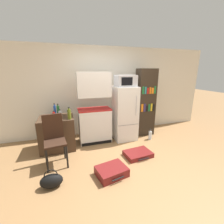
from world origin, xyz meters
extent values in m
plane|color=olive|center=(0.00, 0.00, 0.00)|extent=(24.00, 24.00, 0.00)
cube|color=silver|center=(0.20, 2.00, 1.27)|extent=(6.40, 0.10, 2.53)
cube|color=#422D1E|center=(-1.36, 1.27, 0.40)|extent=(0.80, 0.66, 0.79)
cube|color=white|center=(-0.41, 1.37, 0.44)|extent=(0.83, 0.45, 0.88)
cube|color=#B21E1E|center=(-0.41, 1.37, 0.89)|extent=(0.84, 0.46, 0.03)
cube|color=white|center=(-0.41, 1.37, 1.53)|extent=(0.83, 0.38, 0.61)
cube|color=black|center=(-0.41, 1.15, 0.04)|extent=(0.79, 0.01, 0.08)
cube|color=white|center=(0.41, 1.31, 0.73)|extent=(0.60, 0.57, 1.46)
cube|color=gray|center=(0.41, 1.02, 0.50)|extent=(0.57, 0.01, 0.01)
cylinder|color=silver|center=(0.61, 1.01, 1.00)|extent=(0.02, 0.02, 0.51)
cube|color=#B7B7BC|center=(0.41, 1.31, 1.61)|extent=(0.50, 0.42, 0.29)
cube|color=black|center=(0.37, 1.10, 1.61)|extent=(0.29, 0.01, 0.20)
cube|color=#2D2319|center=(1.10, 1.43, 0.96)|extent=(0.52, 0.33, 1.92)
cube|color=orange|center=(0.91, 1.26, 0.86)|extent=(0.06, 0.01, 0.22)
cube|color=#332856|center=(0.99, 1.26, 0.86)|extent=(0.06, 0.01, 0.23)
cube|color=black|center=(1.06, 1.26, 0.83)|extent=(0.05, 0.01, 0.16)
cube|color=#1E7033|center=(1.13, 1.26, 0.85)|extent=(0.05, 0.01, 0.21)
cube|color=gold|center=(1.21, 1.26, 0.86)|extent=(0.05, 0.01, 0.22)
cube|color=black|center=(1.28, 1.26, 0.84)|extent=(0.06, 0.01, 0.19)
cube|color=#1E7033|center=(0.91, 1.26, 1.35)|extent=(0.05, 0.01, 0.20)
cube|color=teal|center=(0.99, 1.26, 1.34)|extent=(0.05, 0.01, 0.19)
cube|color=red|center=(1.06, 1.26, 1.33)|extent=(0.05, 0.01, 0.16)
cube|color=orange|center=(1.13, 1.26, 1.34)|extent=(0.04, 0.01, 0.18)
cube|color=orange|center=(1.21, 1.26, 1.33)|extent=(0.06, 0.01, 0.16)
cube|color=#1E7033|center=(1.28, 1.26, 1.35)|extent=(0.04, 0.01, 0.20)
cylinder|color=#AD1914|center=(-1.40, 1.27, 0.86)|extent=(0.06, 0.06, 0.13)
cylinder|color=#AD1914|center=(-1.40, 1.27, 0.93)|extent=(0.03, 0.03, 0.02)
cylinder|color=black|center=(-1.40, 1.27, 0.95)|extent=(0.03, 0.03, 0.01)
cylinder|color=#1E6028|center=(-1.31, 1.50, 0.90)|extent=(0.07, 0.07, 0.22)
cylinder|color=#1E6028|center=(-1.31, 1.50, 1.03)|extent=(0.03, 0.03, 0.04)
cylinder|color=black|center=(-1.31, 1.50, 1.06)|extent=(0.03, 0.03, 0.02)
cylinder|color=#566619|center=(-1.05, 1.04, 0.91)|extent=(0.08, 0.08, 0.22)
cylinder|color=#566619|center=(-1.05, 1.04, 1.04)|extent=(0.04, 0.04, 0.04)
cylinder|color=black|center=(-1.05, 1.04, 1.07)|extent=(0.04, 0.04, 0.02)
cylinder|color=silver|center=(-1.26, 1.40, 0.85)|extent=(0.08, 0.08, 0.12)
cylinder|color=silver|center=(-1.26, 1.40, 0.92)|extent=(0.04, 0.04, 0.02)
cylinder|color=black|center=(-1.26, 1.40, 0.94)|extent=(0.04, 0.04, 0.01)
cylinder|color=#1E47A3|center=(-1.39, 1.54, 0.91)|extent=(0.06, 0.06, 0.22)
cylinder|color=#1E47A3|center=(-1.39, 1.54, 1.04)|extent=(0.03, 0.03, 0.04)
cylinder|color=black|center=(-1.39, 1.54, 1.07)|extent=(0.03, 0.03, 0.02)
cylinder|color=silver|center=(-1.36, 1.08, 0.82)|extent=(0.18, 0.18, 0.05)
cylinder|color=black|center=(-1.53, 0.32, 0.24)|extent=(0.04, 0.04, 0.48)
cylinder|color=black|center=(-1.16, 0.37, 0.24)|extent=(0.04, 0.04, 0.48)
cylinder|color=black|center=(-1.57, 0.68, 0.24)|extent=(0.04, 0.04, 0.48)
cylinder|color=black|center=(-1.21, 0.73, 0.24)|extent=(0.04, 0.04, 0.48)
cube|color=#331E14|center=(-1.37, 0.53, 0.50)|extent=(0.45, 0.45, 0.04)
cube|color=#331E14|center=(-1.39, 0.70, 0.78)|extent=(0.38, 0.10, 0.52)
cube|color=maroon|center=(-0.40, -0.10, 0.08)|extent=(0.60, 0.51, 0.16)
cylinder|color=black|center=(-0.35, -0.32, 0.08)|extent=(0.24, 0.07, 0.02)
cube|color=maroon|center=(0.36, 0.34, 0.05)|extent=(0.63, 0.47, 0.10)
cylinder|color=black|center=(0.38, 0.12, 0.05)|extent=(0.27, 0.05, 0.02)
ellipsoid|color=black|center=(-1.43, -0.09, 0.12)|extent=(0.36, 0.20, 0.24)
torus|color=black|center=(-1.43, -0.09, 0.23)|extent=(0.21, 0.02, 0.21)
cylinder|color=silver|center=(1.07, 1.01, 0.12)|extent=(0.09, 0.09, 0.23)
cylinder|color=silver|center=(1.07, 1.01, 0.25)|extent=(0.04, 0.04, 0.04)
cylinder|color=black|center=(1.07, 1.01, 0.29)|extent=(0.04, 0.04, 0.02)
camera|label=1|loc=(-1.09, -2.35, 1.86)|focal=24.00mm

